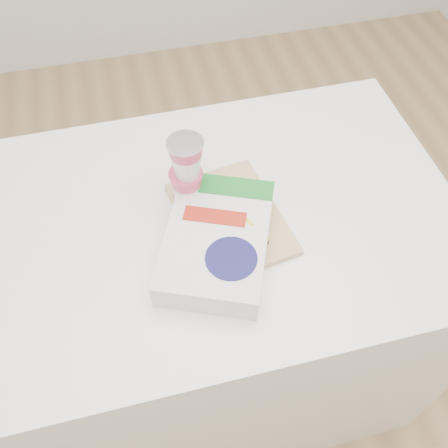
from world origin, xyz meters
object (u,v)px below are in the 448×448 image
Objects in this scene: cutting_board at (231,218)px; yogurt_stack at (186,171)px; bananas at (224,224)px; table at (216,304)px; cereal_box at (217,241)px.

yogurt_stack is at bearing 131.86° from cutting_board.
bananas reaches higher than cutting_board.
yogurt_stack is (-0.05, 0.05, 0.55)m from table.
cutting_board is 0.09m from cereal_box.
cutting_board is at bearing 56.79° from bananas.
table is 3.87× the size of cutting_board.
cereal_box is at bearing -124.73° from bananas.
yogurt_stack is 0.49× the size of cereal_box.
table is 3.10× the size of cereal_box.
cutting_board is (0.03, -0.02, 0.44)m from table.
bananas is 0.04m from cereal_box.
table is 6.26× the size of yogurt_stack.
cereal_box reaches higher than table.
cereal_box is at bearing -76.55° from yogurt_stack.
cutting_board reaches higher than table.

